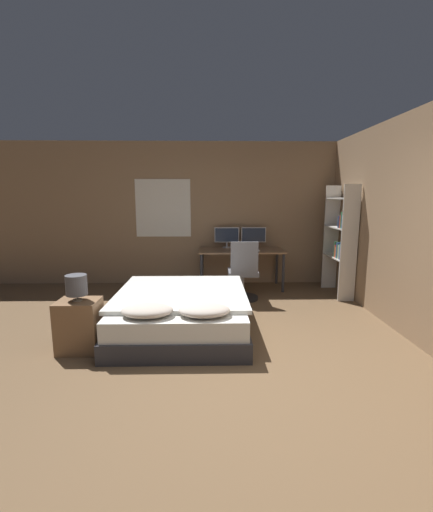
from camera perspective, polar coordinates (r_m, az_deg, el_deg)
name	(u,v)px	position (r m, az deg, el deg)	size (l,w,h in m)	color
ground_plane	(237,390)	(3.27, 3.37, -21.44)	(20.00, 20.00, 0.00)	brown
wall_back	(221,214)	(6.63, 0.79, 6.99)	(12.00, 0.08, 2.70)	#8E7051
wall_side_right	(400,224)	(4.92, 28.26, 4.71)	(0.06, 12.00, 2.70)	#8E7051
bed	(181,312)	(4.43, -5.86, -9.19)	(1.64, 1.92, 0.57)	#2D2D33
nightstand	(79,326)	(4.14, -21.88, -10.73)	(0.44, 0.37, 0.58)	brown
bedside_lamp	(76,285)	(4.00, -22.31, -4.53)	(0.22, 0.22, 0.29)	gray
desk	(241,254)	(6.31, 4.13, 0.36)	(1.55, 0.70, 0.72)	#846042
monitor_left	(227,236)	(6.50, 1.73, 3.36)	(0.47, 0.16, 0.39)	#B7B7BC
monitor_right	(254,236)	(6.54, 6.20, 3.35)	(0.47, 0.16, 0.39)	#B7B7BC
keyboard	(242,251)	(6.06, 4.35, 0.79)	(0.37, 0.13, 0.02)	#B7B7BC
computer_mouse	(258,251)	(6.09, 6.94, 0.88)	(0.07, 0.05, 0.04)	#B7B7BC
office_chair	(243,276)	(5.63, 4.47, -3.31)	(0.52, 0.52, 0.99)	black
bookshelf	(342,237)	(6.13, 20.16, 2.93)	(0.27, 0.85, 1.88)	beige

